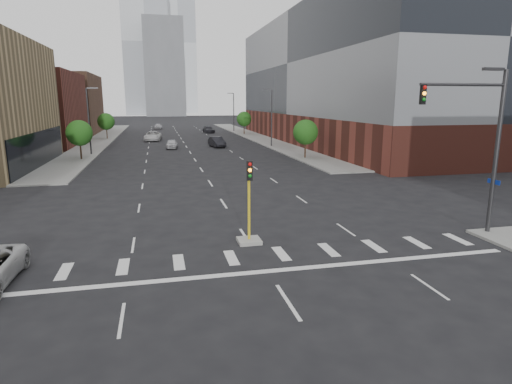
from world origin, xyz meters
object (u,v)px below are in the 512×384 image
object	(u,v)px
car_far_left	(153,136)
mast_arm_signal	(485,134)
car_near_left	(172,144)
car_mid_right	(217,142)
car_distant	(158,126)
median_traffic_signal	(249,225)
car_deep_right	(209,129)

from	to	relation	value
car_far_left	mast_arm_signal	bearing A→B (deg)	-69.42
car_near_left	car_far_left	xyz separation A→B (m)	(-2.99, 14.09, 0.14)
car_mid_right	car_distant	world-z (taller)	car_mid_right
mast_arm_signal	car_far_left	world-z (taller)	mast_arm_signal
mast_arm_signal	car_far_left	bearing A→B (deg)	106.07
mast_arm_signal	car_mid_right	world-z (taller)	mast_arm_signal
median_traffic_signal	mast_arm_signal	size ratio (longest dim) A/B	0.48
mast_arm_signal	car_distant	xyz separation A→B (m)	(-16.86, 94.70, -4.90)
car_near_left	car_mid_right	distance (m)	7.17
mast_arm_signal	car_near_left	bearing A→B (deg)	107.23
median_traffic_signal	mast_arm_signal	world-z (taller)	mast_arm_signal
car_far_left	car_distant	distance (m)	32.32
car_far_left	median_traffic_signal	bearing A→B (deg)	-80.46
car_deep_right	mast_arm_signal	bearing A→B (deg)	-90.78
car_mid_right	car_distant	bearing A→B (deg)	92.60
car_mid_right	car_far_left	distance (m)	16.87
car_near_left	car_far_left	world-z (taller)	car_far_left
car_far_left	car_distant	bearing A→B (deg)	92.54
median_traffic_signal	car_near_left	distance (m)	46.90
median_traffic_signal	mast_arm_signal	distance (m)	13.53
median_traffic_signal	car_distant	world-z (taller)	median_traffic_signal
median_traffic_signal	car_deep_right	world-z (taller)	median_traffic_signal
median_traffic_signal	car_mid_right	bearing A→B (deg)	84.25
car_mid_right	car_near_left	bearing A→B (deg)	176.26
car_near_left	car_far_left	size ratio (longest dim) A/B	0.68
car_near_left	car_far_left	bearing A→B (deg)	107.18
mast_arm_signal	car_far_left	distance (m)	65.11
car_near_left	car_mid_right	size ratio (longest dim) A/B	0.85
car_near_left	car_far_left	distance (m)	14.40
mast_arm_signal	car_mid_right	size ratio (longest dim) A/B	1.82
car_mid_right	car_deep_right	world-z (taller)	car_mid_right
car_far_left	car_distant	world-z (taller)	car_far_left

